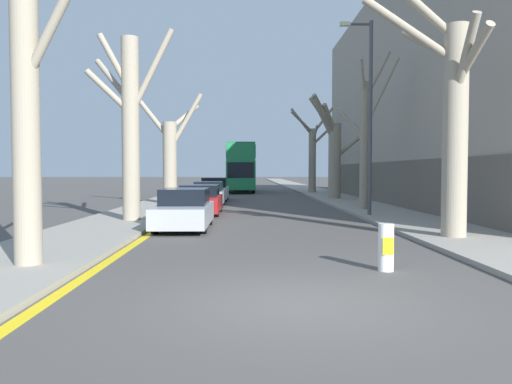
% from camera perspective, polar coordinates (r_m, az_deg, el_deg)
% --- Properties ---
extents(ground_plane, '(300.00, 300.00, 0.00)m').
position_cam_1_polar(ground_plane, '(7.69, 4.80, -12.58)').
color(ground_plane, '#4C4947').
extents(sidewalk_left, '(3.26, 120.00, 0.12)m').
position_cam_1_polar(sidewalk_left, '(57.62, -5.98, 0.52)').
color(sidewalk_left, gray).
rests_on(sidewalk_left, ground).
extents(sidewalk_right, '(3.26, 120.00, 0.12)m').
position_cam_1_polar(sidewalk_right, '(57.77, 5.18, 0.53)').
color(sidewalk_right, gray).
rests_on(sidewalk_right, ground).
extents(building_facade_right, '(10.08, 33.78, 13.19)m').
position_cam_1_polar(building_facade_right, '(32.66, 22.70, 10.35)').
color(building_facade_right, '#9E9384').
rests_on(building_facade_right, ground).
extents(kerb_line_stripe, '(0.24, 120.00, 0.01)m').
position_cam_1_polar(kerb_line_stripe, '(57.50, -4.18, 0.47)').
color(kerb_line_stripe, yellow).
rests_on(kerb_line_stripe, ground).
extents(street_tree_left_0, '(3.68, 1.78, 7.78)m').
position_cam_1_polar(street_tree_left_0, '(11.03, -24.94, 10.46)').
color(street_tree_left_0, gray).
rests_on(street_tree_left_0, ground).
extents(street_tree_left_1, '(3.66, 2.52, 7.30)m').
position_cam_1_polar(street_tree_left_1, '(19.67, -14.25, 7.80)').
color(street_tree_left_1, gray).
rests_on(street_tree_left_1, ground).
extents(street_tree_left_2, '(3.90, 2.10, 6.41)m').
position_cam_1_polar(street_tree_left_2, '(28.92, -9.71, 4.14)').
color(street_tree_left_2, gray).
rests_on(street_tree_left_2, ground).
extents(street_tree_right_0, '(2.99, 3.00, 7.29)m').
position_cam_1_polar(street_tree_right_0, '(15.24, 21.47, 8.12)').
color(street_tree_right_0, gray).
rests_on(street_tree_right_0, ground).
extents(street_tree_right_1, '(2.77, 1.93, 7.67)m').
position_cam_1_polar(street_tree_right_1, '(24.94, 12.34, 6.06)').
color(street_tree_right_1, gray).
rests_on(street_tree_right_1, ground).
extents(street_tree_right_2, '(4.82, 2.64, 6.93)m').
position_cam_1_polar(street_tree_right_2, '(34.26, 8.92, 4.54)').
color(street_tree_right_2, gray).
rests_on(street_tree_right_2, ground).
extents(street_tree_right_3, '(3.88, 2.23, 7.45)m').
position_cam_1_polar(street_tree_right_3, '(43.98, 6.43, 4.38)').
color(street_tree_right_3, gray).
rests_on(street_tree_right_3, ground).
extents(double_decker_bus, '(2.53, 10.29, 4.43)m').
position_cam_1_polar(double_decker_bus, '(46.92, -1.69, 3.08)').
color(double_decker_bus, '#1E7F47').
rests_on(double_decker_bus, ground).
extents(parked_car_0, '(1.74, 4.32, 1.38)m').
position_cam_1_polar(parked_car_0, '(17.27, -8.18, -2.01)').
color(parked_car_0, '#9EA3AD').
rests_on(parked_car_0, ground).
extents(parked_car_1, '(1.89, 4.23, 1.34)m').
position_cam_1_polar(parked_car_1, '(22.93, -6.44, -0.93)').
color(parked_car_1, maroon).
rests_on(parked_car_1, ground).
extents(parked_car_2, '(1.74, 3.96, 1.38)m').
position_cam_1_polar(parked_car_2, '(28.27, -5.44, -0.26)').
color(parked_car_2, '#9EA3AD').
rests_on(parked_car_2, ground).
extents(parked_car_3, '(1.80, 4.46, 1.53)m').
position_cam_1_polar(parked_car_3, '(33.51, -4.77, 0.26)').
color(parked_car_3, silver).
rests_on(parked_car_3, ground).
extents(lamp_post, '(1.40, 0.20, 8.26)m').
position_cam_1_polar(lamp_post, '(21.78, 12.69, 9.26)').
color(lamp_post, '#4C4F54').
rests_on(lamp_post, ground).
extents(traffic_bollard, '(0.31, 0.32, 0.94)m').
position_cam_1_polar(traffic_bollard, '(10.29, 14.63, -6.13)').
color(traffic_bollard, white).
rests_on(traffic_bollard, ground).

